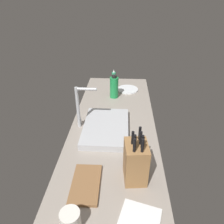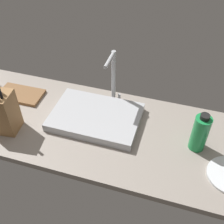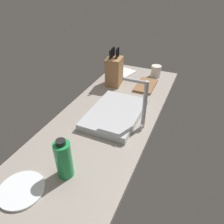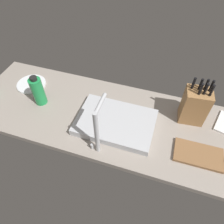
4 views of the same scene
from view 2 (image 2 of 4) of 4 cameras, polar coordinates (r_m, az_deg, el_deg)
The scene contains 6 objects.
countertop_slab at distance 147.99cm, azimuth -1.68°, elevation -3.89°, with size 183.45×62.12×3.50cm, color gray.
sink_basin at distance 149.87cm, azimuth -3.32°, elevation -1.02°, with size 46.39×31.63×4.51cm, color #B7BABF.
faucet at distance 151.86cm, azimuth 0.20°, elevation 7.71°, with size 5.50×15.02×31.43cm.
knife_block at distance 149.36cm, azimuth -21.60°, elevation 0.12°, with size 15.37×12.88×30.08cm.
cutting_board at distance 174.36cm, azimuth -18.00°, elevation 3.43°, with size 25.90×14.64×1.80cm, color brown.
water_bottle at distance 137.54cm, azimuth 17.39°, elevation -4.04°, with size 7.77×7.77×21.31cm.
Camera 2 is at (33.74, -94.99, 110.10)cm, focal length 45.15 mm.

